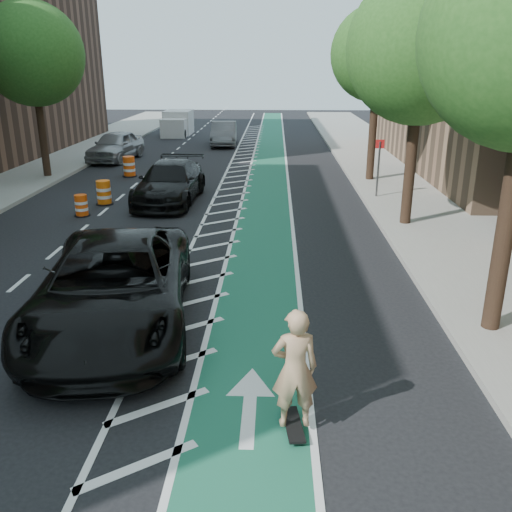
{
  "coord_description": "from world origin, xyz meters",
  "views": [
    {
      "loc": [
        3.38,
        -10.29,
        5.31
      ],
      "look_at": [
        2.95,
        1.61,
        1.1
      ],
      "focal_mm": 38.0,
      "sensor_mm": 36.0,
      "label": 1
    }
  ],
  "objects_px": {
    "suv_near": "(114,285)",
    "skateboarder": "(295,369)",
    "barrel_a": "(81,206)",
    "suv_far": "(170,182)"
  },
  "relations": [
    {
      "from": "barrel_a",
      "to": "skateboarder",
      "type": "bearing_deg",
      "value": -58.64
    },
    {
      "from": "skateboarder",
      "to": "suv_far",
      "type": "xyz_separation_m",
      "value": [
        -4.6,
        14.64,
        -0.28
      ]
    },
    {
      "from": "skateboarder",
      "to": "suv_far",
      "type": "relative_size",
      "value": 0.35
    },
    {
      "from": "suv_near",
      "to": "barrel_a",
      "type": "bearing_deg",
      "value": 105.67
    },
    {
      "from": "skateboarder",
      "to": "suv_near",
      "type": "relative_size",
      "value": 0.29
    },
    {
      "from": "skateboarder",
      "to": "barrel_a",
      "type": "distance_m",
      "value": 14.43
    },
    {
      "from": "suv_near",
      "to": "skateboarder",
      "type": "bearing_deg",
      "value": -50.7
    },
    {
      "from": "skateboarder",
      "to": "suv_far",
      "type": "distance_m",
      "value": 15.35
    },
    {
      "from": "skateboarder",
      "to": "barrel_a",
      "type": "xyz_separation_m",
      "value": [
        -7.5,
        12.31,
        -0.7
      ]
    },
    {
      "from": "suv_far",
      "to": "suv_near",
      "type": "bearing_deg",
      "value": -82.98
    }
  ]
}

